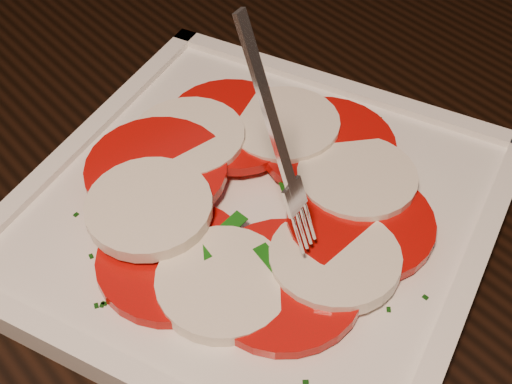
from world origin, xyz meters
name	(u,v)px	position (x,y,z in m)	size (l,w,h in m)	color
table	(118,324)	(0.18, -0.15, 0.65)	(1.24, 0.86, 0.75)	black
plate	(256,214)	(0.28, -0.19, 0.76)	(0.31, 0.31, 0.01)	white
caprese_salad	(256,196)	(0.28, -0.19, 0.78)	(0.27, 0.24, 0.03)	#CD0505
fork	(268,136)	(0.26, -0.23, 0.86)	(0.02, 0.05, 0.15)	white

